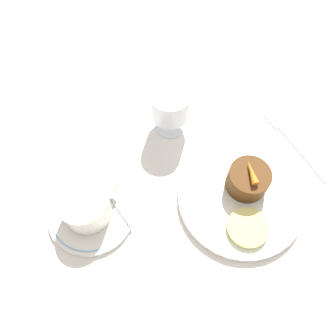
{
  "coord_description": "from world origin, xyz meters",
  "views": [
    {
      "loc": [
        -0.26,
        -0.14,
        0.57
      ],
      "look_at": [
        -0.09,
        0.07,
        0.04
      ],
      "focal_mm": 35.0,
      "sensor_mm": 36.0,
      "label": 1
    }
  ],
  "objects_px": {
    "dinner_plate": "(241,197)",
    "coffee_cup": "(86,206)",
    "fork": "(287,135)",
    "wine_glass": "(170,106)",
    "dessert_cake": "(248,179)"
  },
  "relations": [
    {
      "from": "dinner_plate",
      "to": "coffee_cup",
      "type": "relative_size",
      "value": 2.09
    },
    {
      "from": "fork",
      "to": "wine_glass",
      "type": "bearing_deg",
      "value": 135.22
    },
    {
      "from": "dinner_plate",
      "to": "wine_glass",
      "type": "height_order",
      "value": "wine_glass"
    },
    {
      "from": "dinner_plate",
      "to": "coffee_cup",
      "type": "distance_m",
      "value": 0.28
    },
    {
      "from": "dessert_cake",
      "to": "coffee_cup",
      "type": "bearing_deg",
      "value": 151.57
    },
    {
      "from": "wine_glass",
      "to": "dessert_cake",
      "type": "bearing_deg",
      "value": -84.15
    },
    {
      "from": "coffee_cup",
      "to": "wine_glass",
      "type": "xyz_separation_m",
      "value": [
        0.24,
        0.06,
        0.03
      ]
    },
    {
      "from": "dinner_plate",
      "to": "wine_glass",
      "type": "distance_m",
      "value": 0.22
    },
    {
      "from": "coffee_cup",
      "to": "fork",
      "type": "distance_m",
      "value": 0.42
    },
    {
      "from": "dinner_plate",
      "to": "dessert_cake",
      "type": "relative_size",
      "value": 3.08
    },
    {
      "from": "fork",
      "to": "dessert_cake",
      "type": "relative_size",
      "value": 2.57
    },
    {
      "from": "dinner_plate",
      "to": "dessert_cake",
      "type": "distance_m",
      "value": 0.04
    },
    {
      "from": "dinner_plate",
      "to": "fork",
      "type": "distance_m",
      "value": 0.18
    },
    {
      "from": "coffee_cup",
      "to": "dessert_cake",
      "type": "height_order",
      "value": "coffee_cup"
    },
    {
      "from": "coffee_cup",
      "to": "wine_glass",
      "type": "relative_size",
      "value": 1.09
    }
  ]
}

